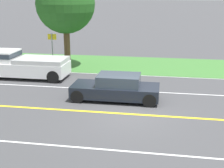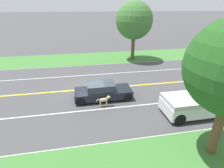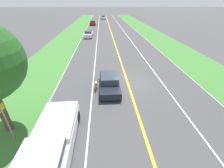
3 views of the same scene
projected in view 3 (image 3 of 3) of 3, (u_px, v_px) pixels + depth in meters
name	position (u px, v px, depth m)	size (l,w,h in m)	color
ground_plane	(128.00, 84.00, 15.03)	(400.00, 400.00, 0.00)	#424244
centre_divider_line	(128.00, 83.00, 15.03)	(0.18, 160.00, 0.01)	yellow
lane_edge_line_right	(57.00, 86.00, 14.63)	(0.14, 160.00, 0.01)	white
lane_edge_line_left	(195.00, 81.00, 15.43)	(0.14, 160.00, 0.01)	white
lane_dash_same_dir	(93.00, 85.00, 14.83)	(0.10, 160.00, 0.01)	white
lane_dash_oncoming	(162.00, 82.00, 15.23)	(0.10, 160.00, 0.01)	white
grass_verge_right	(25.00, 87.00, 14.46)	(6.00, 160.00, 0.03)	#3D7533
grass_verge_left	(223.00, 80.00, 15.59)	(6.00, 160.00, 0.03)	#3D7533
ego_car	(109.00, 83.00, 13.90)	(1.84, 4.51, 1.35)	black
dog	(96.00, 84.00, 13.89)	(0.28, 1.19, 0.86)	#D1B784
pickup_truck	(51.00, 144.00, 7.64)	(2.13, 5.63, 1.75)	silver
car_trailing_near	(88.00, 34.00, 33.75)	(1.80, 4.26, 1.35)	silver
car_trailing_mid	(93.00, 23.00, 50.63)	(1.90, 4.28, 1.40)	maroon
car_trailing_far	(103.00, 17.00, 67.06)	(1.84, 4.56, 1.44)	silver
street_sign	(5.00, 119.00, 8.20)	(0.11, 0.64, 2.58)	gray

